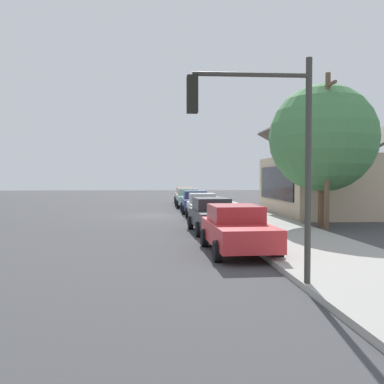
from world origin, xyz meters
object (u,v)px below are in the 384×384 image
car_coral (185,195)px  utility_pole_wooden (327,149)px  traffic_light_main (262,135)px  car_cherry (237,229)px  car_charcoal (212,215)px  car_navy (195,202)px  car_silver (203,206)px  shade_tree (323,138)px  car_seafoam (188,198)px  fire_hydrant_red (239,219)px

car_coral → utility_pole_wooden: size_ratio=0.62×
traffic_light_main → car_cherry: bearing=176.0°
utility_pole_wooden → car_charcoal: bearing=-89.0°
car_navy → car_silver: size_ratio=1.03×
shade_tree → utility_pole_wooden: (1.54, -0.38, -0.64)m
car_silver → car_cherry: bearing=0.7°
shade_tree → utility_pole_wooden: utility_pole_wooden is taller
car_cherry → utility_pole_wooden: utility_pole_wooden is taller
car_seafoam → car_cherry: 22.79m
car_navy → shade_tree: shade_tree is taller
car_silver → fire_hydrant_red: (4.58, 1.37, -0.32)m
car_seafoam → traffic_light_main: (27.71, -0.10, 2.68)m
car_cherry → shade_tree: bearing=139.2°
shade_tree → traffic_light_main: (11.97, -6.04, -1.07)m
car_silver → car_navy: bearing=-179.3°
car_navy → car_charcoal: same height
traffic_light_main → shade_tree: bearing=153.2°
traffic_light_main → utility_pole_wooden: bearing=151.5°
car_seafoam → car_silver: same height
car_cherry → shade_tree: size_ratio=0.64×
car_coral → car_silver: bearing=0.5°
car_coral → shade_tree: size_ratio=0.63×
car_charcoal → traffic_light_main: traffic_light_main is taller
fire_hydrant_red → utility_pole_wooden: bearing=72.0°
car_silver → shade_tree: shade_tree is taller
car_coral → car_charcoal: bearing=0.1°
car_coral → car_charcoal: 22.73m
shade_tree → fire_hydrant_red: shade_tree is taller
car_navy → car_coral: bearing=-179.1°
car_charcoal → fire_hydrant_red: size_ratio=6.43×
car_cherry → car_coral: bearing=178.5°
car_navy → traffic_light_main: size_ratio=0.88×
car_navy → shade_tree: size_ratio=0.63×
car_navy → fire_hydrant_red: car_navy is taller
car_charcoal → car_coral: bearing=176.8°
car_navy → car_charcoal: bearing=-0.0°
car_coral → car_seafoam: (5.35, -0.07, -0.00)m
car_coral → car_cherry: 28.14m
car_coral → car_seafoam: 5.35m
fire_hydrant_red → car_navy: bearing=-171.9°
traffic_light_main → utility_pole_wooden: size_ratio=0.69×
shade_tree → car_navy: bearing=-149.0°
fire_hydrant_red → car_silver: bearing=-163.4°
car_cherry → car_silver: bearing=178.4°
utility_pole_wooden → shade_tree: bearing=166.1°
car_navy → utility_pole_wooden: utility_pole_wooden is taller
car_charcoal → fire_hydrant_red: bearing=129.9°
car_cherry → utility_pole_wooden: bearing=134.2°
car_coral → car_cherry: same height
car_navy → car_cherry: 16.66m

